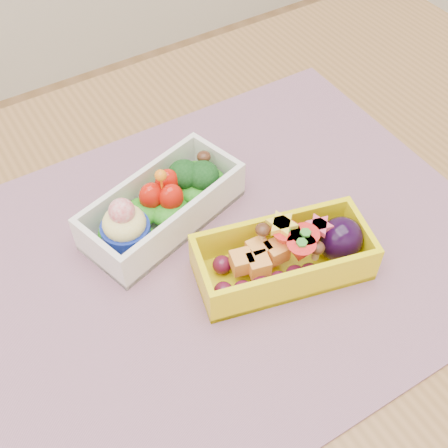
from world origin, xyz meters
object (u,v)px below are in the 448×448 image
bento_white (162,206)px  bento_yellow (287,255)px  table (225,318)px  placemat (221,252)px

bento_white → bento_yellow: 0.15m
table → bento_yellow: 0.14m
bento_white → bento_yellow: size_ratio=1.04×
table → bento_yellow: bento_yellow is taller
placemat → bento_yellow: bento_yellow is taller
placemat → bento_white: (-0.03, 0.07, 0.03)m
table → bento_yellow: (0.05, -0.03, 0.13)m
bento_white → table: bearing=-91.5°
bento_yellow → bento_white: bearing=135.4°
table → placemat: 0.10m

